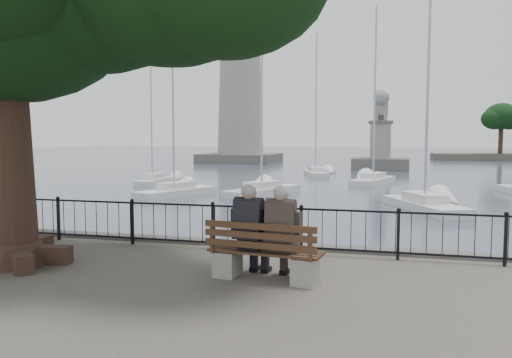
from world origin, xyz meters
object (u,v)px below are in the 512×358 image
(person_right, at_px, (284,237))
(lion_monument, at_px, (380,150))
(person_left, at_px, (252,234))
(bench, at_px, (264,260))
(lighthouse, at_px, (240,69))

(person_right, distance_m, lion_monument, 49.50)
(person_left, distance_m, person_right, 0.59)
(bench, height_order, lighthouse, lighthouse)
(person_left, height_order, person_right, same)
(lighthouse, bearing_deg, person_right, -72.81)
(lion_monument, bearing_deg, person_left, -91.79)
(bench, distance_m, lighthouse, 65.56)
(person_right, bearing_deg, bench, -166.63)
(bench, distance_m, person_left, 0.50)
(bench, height_order, lion_monument, lion_monument)
(bench, bearing_deg, lion_monument, 88.51)
(person_right, height_order, lighthouse, lighthouse)
(bench, xyz_separation_m, lighthouse, (-18.71, 61.63, 12.19))
(person_right, bearing_deg, person_left, 173.29)
(person_left, xyz_separation_m, lion_monument, (1.55, 49.42, 0.48))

